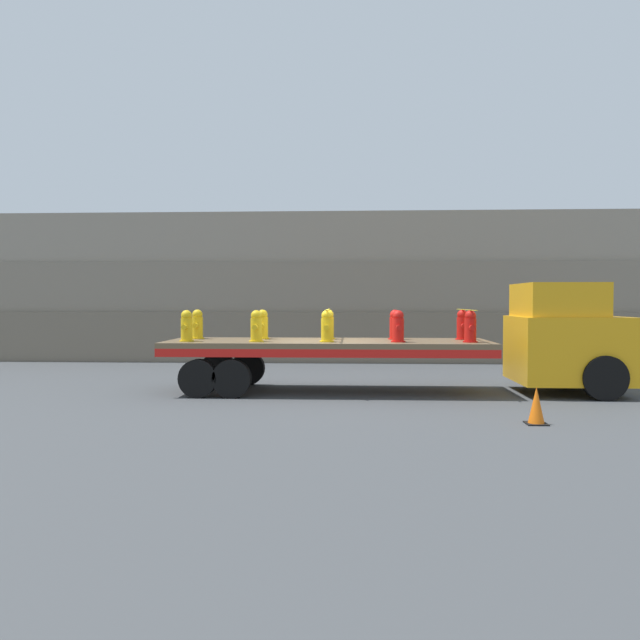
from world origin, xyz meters
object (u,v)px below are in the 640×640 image
(truck_cab, at_px, (570,338))
(fire_hydrant_red_far_4, at_px, (462,325))
(fire_hydrant_yellow_far_1, at_px, (263,325))
(fire_hydrant_yellow_far_0, at_px, (197,325))
(fire_hydrant_red_near_4, at_px, (470,327))
(fire_hydrant_yellow_near_1, at_px, (256,326))
(fire_hydrant_red_far_3, at_px, (395,325))
(flatbed_trailer, at_px, (301,351))
(fire_hydrant_red_near_3, at_px, (398,327))
(fire_hydrant_yellow_near_0, at_px, (187,326))
(fire_hydrant_yellow_far_2, at_px, (328,325))
(traffic_cone, at_px, (536,406))
(fire_hydrant_yellow_near_2, at_px, (327,327))

(truck_cab, xyz_separation_m, fire_hydrant_red_far_4, (-2.61, 0.56, 0.31))
(truck_cab, bearing_deg, fire_hydrant_yellow_far_1, 175.99)
(fire_hydrant_yellow_far_0, relative_size, fire_hydrant_red_near_4, 1.00)
(fire_hydrant_red_near_4, bearing_deg, fire_hydrant_yellow_near_1, 180.00)
(fire_hydrant_red_far_3, height_order, fire_hydrant_red_near_4, same)
(flatbed_trailer, bearing_deg, fire_hydrant_red_near_4, -7.49)
(fire_hydrant_yellow_far_0, relative_size, fire_hydrant_yellow_near_1, 1.00)
(fire_hydrant_red_far_3, bearing_deg, fire_hydrant_red_near_4, -32.10)
(fire_hydrant_red_near_4, distance_m, fire_hydrant_red_far_4, 1.11)
(fire_hydrant_red_near_3, relative_size, fire_hydrant_red_near_4, 1.00)
(truck_cab, distance_m, fire_hydrant_yellow_far_1, 7.95)
(fire_hydrant_red_far_4, bearing_deg, fire_hydrant_yellow_near_0, -171.09)
(fire_hydrant_yellow_near_0, height_order, fire_hydrant_yellow_far_2, same)
(fire_hydrant_red_near_3, bearing_deg, traffic_cone, -56.42)
(fire_hydrant_yellow_far_1, distance_m, fire_hydrant_red_far_3, 3.54)
(fire_hydrant_red_near_4, height_order, fire_hydrant_red_far_4, same)
(truck_cab, height_order, flatbed_trailer, truck_cab)
(fire_hydrant_yellow_near_0, xyz_separation_m, fire_hydrant_yellow_near_1, (1.77, 0.00, 0.00))
(fire_hydrant_yellow_far_0, bearing_deg, fire_hydrant_yellow_far_2, 0.00)
(fire_hydrant_yellow_far_0, relative_size, traffic_cone, 1.10)
(fire_hydrant_yellow_far_2, distance_m, fire_hydrant_red_near_4, 3.71)
(fire_hydrant_red_near_3, bearing_deg, fire_hydrant_yellow_near_2, 180.00)
(fire_hydrant_red_far_3, bearing_deg, flatbed_trailer, -167.24)
(fire_hydrant_yellow_near_2, height_order, fire_hydrant_red_far_4, same)
(fire_hydrant_yellow_near_1, bearing_deg, fire_hydrant_yellow_near_0, 180.00)
(truck_cab, height_order, fire_hydrant_red_far_3, truck_cab)
(fire_hydrant_yellow_far_1, xyz_separation_m, fire_hydrant_red_far_3, (3.54, 0.00, 0.00))
(flatbed_trailer, bearing_deg, fire_hydrant_red_far_3, 12.76)
(fire_hydrant_yellow_far_1, bearing_deg, fire_hydrant_yellow_far_0, 180.00)
(truck_cab, relative_size, fire_hydrant_yellow_far_0, 3.53)
(fire_hydrant_yellow_near_1, height_order, fire_hydrant_yellow_far_2, same)
(fire_hydrant_yellow_near_0, bearing_deg, fire_hydrant_red_near_4, 0.00)
(fire_hydrant_red_far_4, bearing_deg, fire_hydrant_yellow_near_2, -162.59)
(fire_hydrant_red_near_4, bearing_deg, fire_hydrant_yellow_near_2, 180.00)
(fire_hydrant_yellow_far_0, distance_m, fire_hydrant_yellow_far_2, 3.54)
(flatbed_trailer, relative_size, fire_hydrant_yellow_far_1, 10.47)
(fire_hydrant_yellow_far_1, bearing_deg, fire_hydrant_red_far_3, 0.00)
(fire_hydrant_yellow_far_0, bearing_deg, traffic_cone, -31.27)
(flatbed_trailer, height_order, fire_hydrant_red_far_4, fire_hydrant_red_far_4)
(truck_cab, relative_size, flatbed_trailer, 0.34)
(fire_hydrant_red_far_4, bearing_deg, fire_hydrant_yellow_near_1, -168.19)
(flatbed_trailer, relative_size, fire_hydrant_red_far_3, 10.47)
(fire_hydrant_yellow_far_1, bearing_deg, truck_cab, -4.01)
(fire_hydrant_yellow_far_0, bearing_deg, flatbed_trailer, -10.99)
(flatbed_trailer, bearing_deg, fire_hydrant_yellow_near_1, -152.98)
(fire_hydrant_yellow_near_1, bearing_deg, fire_hydrant_yellow_near_2, 0.00)
(fire_hydrant_red_far_3, bearing_deg, fire_hydrant_yellow_near_0, -168.19)
(fire_hydrant_yellow_far_0, xyz_separation_m, fire_hydrant_red_near_4, (7.08, -1.11, 0.00))
(truck_cab, relative_size, fire_hydrant_yellow_near_0, 3.53)
(fire_hydrant_yellow_far_0, bearing_deg, fire_hydrant_red_far_4, 0.00)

